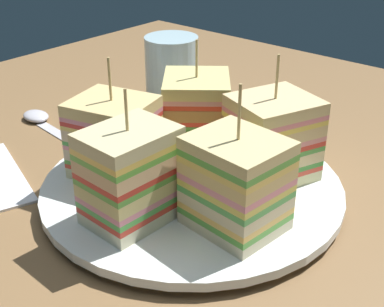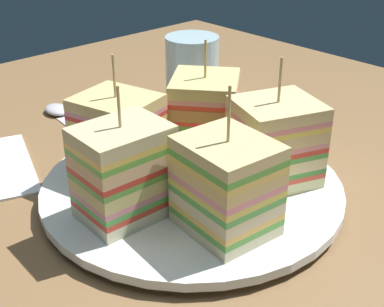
# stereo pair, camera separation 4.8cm
# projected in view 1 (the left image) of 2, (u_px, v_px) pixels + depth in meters

# --- Properties ---
(ground_plane) EXTENTS (0.94, 0.99, 0.02)m
(ground_plane) POSITION_uv_depth(u_px,v_px,m) (192.00, 205.00, 0.50)
(ground_plane) COLOR brown
(plate) EXTENTS (0.27, 0.27, 0.01)m
(plate) POSITION_uv_depth(u_px,v_px,m) (192.00, 188.00, 0.49)
(plate) COLOR white
(plate) RESTS_ON ground_plane
(sandwich_wedge_0) EXTENTS (0.08, 0.08, 0.11)m
(sandwich_wedge_0) POSITION_uv_depth(u_px,v_px,m) (115.00, 137.00, 0.49)
(sandwich_wedge_0) COLOR beige
(sandwich_wedge_0) RESTS_ON plate
(sandwich_wedge_1) EXTENTS (0.07, 0.06, 0.11)m
(sandwich_wedge_1) POSITION_uv_depth(u_px,v_px,m) (134.00, 177.00, 0.42)
(sandwich_wedge_1) COLOR beige
(sandwich_wedge_1) RESTS_ON plate
(sandwich_wedge_2) EXTENTS (0.07, 0.08, 0.12)m
(sandwich_wedge_2) POSITION_uv_depth(u_px,v_px,m) (236.00, 184.00, 0.41)
(sandwich_wedge_2) COLOR beige
(sandwich_wedge_2) RESTS_ON plate
(sandwich_wedge_3) EXTENTS (0.09, 0.08, 0.12)m
(sandwich_wedge_3) POSITION_uv_depth(u_px,v_px,m) (272.00, 138.00, 0.49)
(sandwich_wedge_3) COLOR beige
(sandwich_wedge_3) RESTS_ON plate
(sandwich_wedge_4) EXTENTS (0.10, 0.09, 0.11)m
(sandwich_wedge_4) POSITION_uv_depth(u_px,v_px,m) (196.00, 113.00, 0.54)
(sandwich_wedge_4) COLOR #D8B97D
(sandwich_wedge_4) RESTS_ON plate
(chip_pile) EXTENTS (0.06, 0.07, 0.02)m
(chip_pile) POSITION_uv_depth(u_px,v_px,m) (191.00, 172.00, 0.49)
(chip_pile) COLOR #E6D172
(chip_pile) RESTS_ON plate
(spoon) EXTENTS (0.03, 0.14, 0.01)m
(spoon) POSITION_uv_depth(u_px,v_px,m) (43.00, 121.00, 0.64)
(spoon) COLOR silver
(spoon) RESTS_ON ground_plane
(drinking_glass) EXTENTS (0.07, 0.07, 0.09)m
(drinking_glass) POSITION_uv_depth(u_px,v_px,m) (172.00, 76.00, 0.68)
(drinking_glass) COLOR silver
(drinking_glass) RESTS_ON ground_plane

